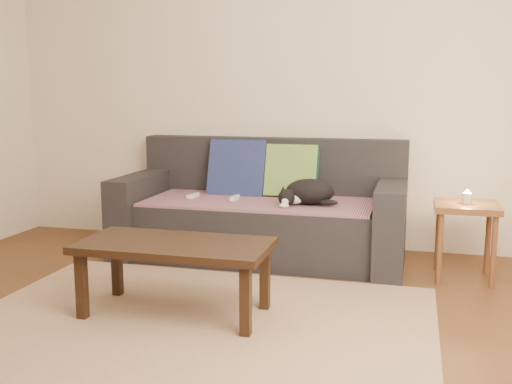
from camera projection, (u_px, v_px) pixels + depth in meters
ground at (186, 335)px, 3.06m from camera, size 4.50×4.50×0.00m
back_wall at (276, 83)px, 4.75m from camera, size 4.50×0.04×2.60m
sofa at (262, 215)px, 4.51m from camera, size 2.10×0.94×0.87m
throw_blanket at (259, 202)px, 4.40m from camera, size 1.66×0.74×0.02m
cushion_navy at (238, 169)px, 4.68m from camera, size 0.45×0.24×0.46m
cushion_green at (292, 171)px, 4.57m from camera, size 0.40×0.21×0.41m
cat at (308, 192)px, 4.22m from camera, size 0.42×0.34×0.18m
wii_remote_a at (193, 196)px, 4.51m from camera, size 0.05×0.15×0.03m
wii_remote_b at (235, 198)px, 4.41m from camera, size 0.04×0.15×0.03m
side_table at (466, 217)px, 3.92m from camera, size 0.41×0.41×0.51m
candle at (467, 198)px, 3.90m from camera, size 0.06×0.06×0.09m
rug at (196, 323)px, 3.20m from camera, size 2.50×1.80×0.01m
coffee_table at (175, 251)px, 3.27m from camera, size 1.05×0.52×0.42m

